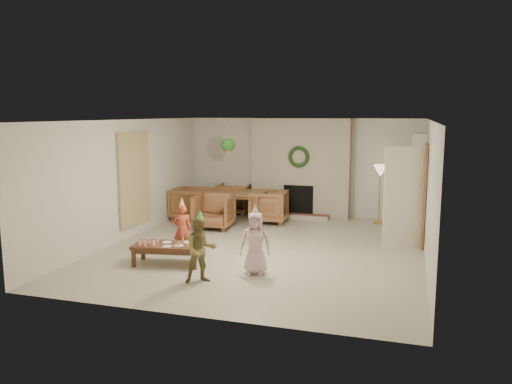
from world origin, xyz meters
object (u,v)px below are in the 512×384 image
at_px(coffee_table_top, 168,245).
at_px(child_pink, 255,243).
at_px(dining_table, 224,206).
at_px(dining_chair_right, 269,206).
at_px(dining_chair_left, 190,203).
at_px(child_plaid, 201,250).
at_px(child_red, 182,229).
at_px(dining_chair_far, 234,199).
at_px(dining_chair_near, 214,211).

relative_size(coffee_table_top, child_pink, 1.14).
xyz_separation_m(dining_table, child_pink, (1.96, -3.79, 0.16)).
bearing_deg(dining_chair_right, dining_chair_left, -90.00).
bearing_deg(child_pink, dining_table, 108.12).
bearing_deg(dining_chair_left, dining_table, -90.00).
relative_size(dining_table, child_plaid, 1.94).
xyz_separation_m(coffee_table_top, child_plaid, (0.94, -0.72, 0.19)).
bearing_deg(dining_table, child_plaid, -78.60).
bearing_deg(dining_chair_left, child_pink, -147.04).
height_order(child_plaid, child_pink, child_plaid).
height_order(child_red, child_pink, child_pink).
bearing_deg(child_red, dining_chair_right, -127.83).
distance_m(dining_table, child_pink, 4.27).
xyz_separation_m(dining_chair_far, dining_chair_right, (1.18, -0.80, 0.00)).
bearing_deg(child_plaid, dining_chair_near, 74.44).
bearing_deg(dining_chair_near, dining_table, 90.00).
bearing_deg(dining_chair_near, dining_chair_far, 90.00).
distance_m(dining_chair_near, dining_chair_far, 1.78).
relative_size(dining_chair_left, dining_chair_right, 1.00).
height_order(dining_chair_left, child_pink, child_pink).
bearing_deg(dining_chair_right, dining_table, -90.00).
height_order(dining_chair_left, dining_chair_right, same).
height_order(dining_table, dining_chair_near, dining_chair_near).
bearing_deg(dining_table, child_red, -88.69).
xyz_separation_m(dining_table, dining_chair_right, (1.11, 0.09, 0.04)).
xyz_separation_m(dining_chair_near, child_plaid, (1.20, -3.56, 0.13)).
xyz_separation_m(dining_chair_near, dining_chair_far, (-0.14, 1.78, 0.00)).
bearing_deg(dining_chair_right, child_pink, 7.87).
distance_m(dining_table, coffee_table_top, 3.74).
distance_m(dining_chair_near, dining_chair_left, 1.26).
bearing_deg(child_plaid, dining_chair_right, 57.82).
distance_m(dining_chair_left, child_plaid, 4.88).
bearing_deg(dining_chair_far, coffee_table_top, 90.46).
height_order(dining_chair_right, child_red, child_red).
relative_size(dining_table, dining_chair_left, 2.34).
relative_size(dining_chair_far, child_pink, 0.83).
height_order(dining_table, child_pink, child_pink).
distance_m(dining_chair_left, dining_chair_right, 2.00).
relative_size(dining_table, coffee_table_top, 1.71).
bearing_deg(child_plaid, child_red, 90.69).
relative_size(dining_chair_near, child_plaid, 0.83).
bearing_deg(child_red, coffee_table_top, 67.85).
height_order(dining_chair_right, child_plaid, child_plaid).
relative_size(dining_chair_far, coffee_table_top, 0.73).
height_order(dining_chair_far, coffee_table_top, dining_chair_far).
distance_m(dining_chair_far, child_red, 3.98).
height_order(child_red, child_plaid, child_plaid).
xyz_separation_m(dining_chair_left, child_red, (1.20, -3.00, 0.08)).
bearing_deg(child_plaid, dining_chair_left, 82.07).
relative_size(dining_chair_near, child_pink, 0.83).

